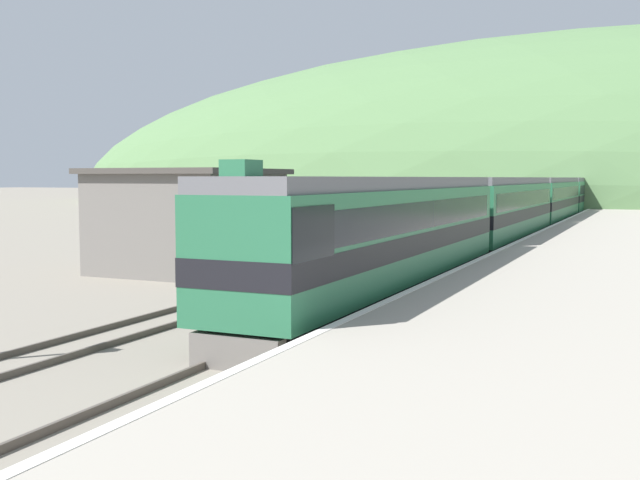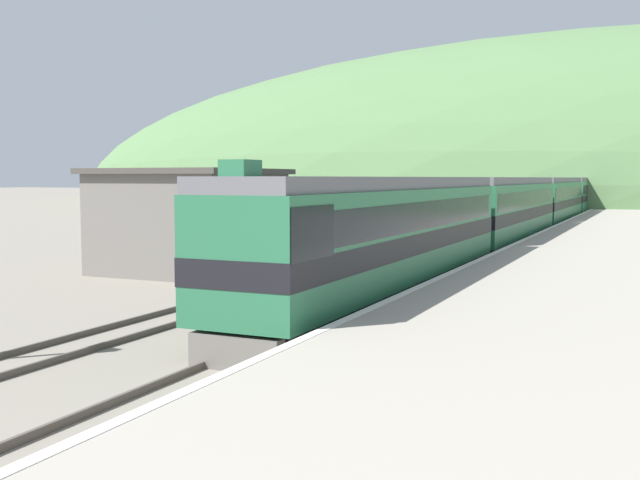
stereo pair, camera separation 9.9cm
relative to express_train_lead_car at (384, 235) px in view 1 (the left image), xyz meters
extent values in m
cube|color=#4C443D|center=(-0.72, 44.07, -2.23)|extent=(0.08, 180.00, 0.16)
cube|color=#4C443D|center=(0.72, 44.07, -2.23)|extent=(0.08, 180.00, 0.16)
cube|color=#4C443D|center=(-5.45, 44.07, -2.23)|extent=(0.08, 180.00, 0.16)
cube|color=#4C443D|center=(-4.01, 44.07, -2.23)|extent=(0.08, 180.00, 0.16)
cube|color=#9E9689|center=(5.38, 24.07, -1.81)|extent=(7.10, 140.00, 1.00)
cube|color=silver|center=(1.95, 24.07, -1.30)|extent=(0.24, 140.00, 0.01)
ellipsoid|color=#517547|center=(0.00, 100.83, -2.31)|extent=(191.70, 86.27, 52.25)
cube|color=slate|center=(-10.81, 4.52, -0.13)|extent=(6.59, 6.54, 4.35)
cube|color=#47423D|center=(-10.81, 4.52, 2.16)|extent=(7.09, 7.04, 0.24)
cube|color=black|center=(0.00, 0.23, -1.88)|extent=(2.33, 18.79, 0.85)
cube|color=#286B47|center=(0.00, 0.23, 0.03)|extent=(2.84, 19.98, 2.97)
cube|color=black|center=(0.00, 0.23, -0.21)|extent=(2.87, 20.00, 0.65)
cube|color=black|center=(0.00, 0.23, 0.68)|extent=(2.87, 18.79, 0.89)
cube|color=slate|center=(0.00, 0.23, 1.71)|extent=(2.67, 19.98, 0.40)
cube|color=black|center=(0.00, -8.63, 0.68)|extent=(2.88, 2.20, 1.19)
cube|color=#286B47|center=(0.00, -9.31, 2.09)|extent=(0.64, 0.80, 0.36)
cube|color=slate|center=(0.00, -9.56, -1.93)|extent=(2.22, 0.40, 0.77)
cube|color=black|center=(0.00, 21.10, -1.88)|extent=(2.33, 18.74, 0.85)
cube|color=#286B47|center=(0.00, 21.10, 0.03)|extent=(2.84, 19.94, 2.97)
cube|color=black|center=(0.00, 21.10, -0.21)|extent=(2.87, 19.96, 0.65)
cube|color=black|center=(0.00, 21.10, 0.68)|extent=(2.87, 18.74, 0.89)
cube|color=slate|center=(0.00, 21.10, 1.71)|extent=(2.67, 19.94, 0.40)
cube|color=black|center=(0.00, 41.94, -1.88)|extent=(2.33, 18.74, 0.85)
cube|color=#286B47|center=(0.00, 41.94, 0.03)|extent=(2.84, 19.94, 2.97)
cube|color=black|center=(0.00, 41.94, -0.21)|extent=(2.87, 19.96, 0.65)
cube|color=black|center=(0.00, 41.94, 0.68)|extent=(2.87, 18.74, 0.89)
cube|color=slate|center=(0.00, 41.94, 1.71)|extent=(2.67, 19.94, 0.40)
cube|color=black|center=(0.00, 62.78, -1.88)|extent=(2.33, 18.74, 0.85)
cube|color=#286B47|center=(0.00, 62.78, 0.03)|extent=(2.84, 19.94, 2.97)
cube|color=black|center=(0.00, 62.78, -0.21)|extent=(2.87, 19.96, 0.65)
cube|color=black|center=(0.00, 62.78, 0.68)|extent=(2.87, 18.74, 0.89)
cube|color=slate|center=(0.00, 62.78, 1.71)|extent=(2.67, 19.94, 0.40)
camera|label=1|loc=(8.24, -23.43, 1.88)|focal=42.00mm
camera|label=2|loc=(8.33, -23.39, 1.88)|focal=42.00mm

